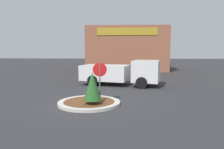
% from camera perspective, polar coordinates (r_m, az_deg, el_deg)
% --- Properties ---
extents(ground_plane, '(120.00, 120.00, 0.00)m').
position_cam_1_polar(ground_plane, '(11.45, -5.97, -7.71)').
color(ground_plane, '#2D2D30').
extents(traffic_island, '(3.21, 3.21, 0.15)m').
position_cam_1_polar(traffic_island, '(11.43, -5.98, -7.35)').
color(traffic_island, '#BCB7AD').
rests_on(traffic_island, ground_plane).
extents(stop_sign, '(0.73, 0.07, 2.16)m').
position_cam_1_polar(stop_sign, '(11.37, -3.21, -0.11)').
color(stop_sign, '#4C4C51').
rests_on(stop_sign, ground_plane).
extents(island_shrub, '(0.87, 0.87, 1.56)m').
position_cam_1_polar(island_shrub, '(10.74, -5.15, -3.07)').
color(island_shrub, brown).
rests_on(island_shrub, traffic_island).
extents(utility_truck, '(6.46, 3.67, 1.99)m').
position_cam_1_polar(utility_truck, '(17.23, 2.51, 0.59)').
color(utility_truck, silver).
rests_on(utility_truck, ground_plane).
extents(storefront_building, '(10.60, 6.07, 5.85)m').
position_cam_1_polar(storefront_building, '(30.29, 3.88, 6.68)').
color(storefront_building, '#93563D').
rests_on(storefront_building, ground_plane).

